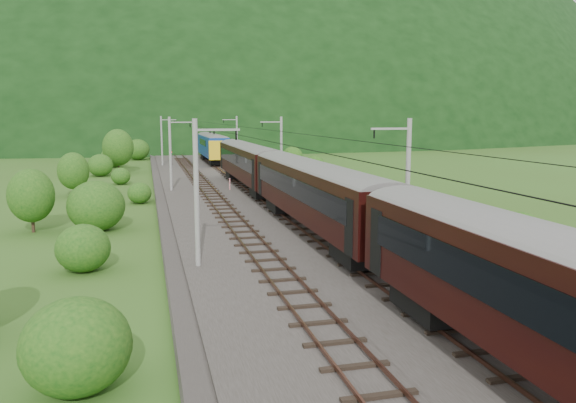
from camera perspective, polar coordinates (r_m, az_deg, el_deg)
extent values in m
plane|color=#36531A|center=(32.57, 1.91, -6.32)|extent=(600.00, 600.00, 0.00)
cube|color=#38332D|center=(41.98, -1.88, -2.67)|extent=(14.00, 220.00, 0.30)
cube|color=brown|center=(41.38, -6.11, -2.40)|extent=(0.08, 220.00, 0.15)
cube|color=brown|center=(41.60, -4.15, -2.31)|extent=(0.08, 220.00, 0.15)
cube|color=black|center=(41.51, -5.12, -2.54)|extent=(2.40, 220.00, 0.12)
cube|color=brown|center=(42.30, 0.34, -2.10)|extent=(0.08, 220.00, 0.15)
cube|color=brown|center=(42.68, 2.21, -2.01)|extent=(0.08, 220.00, 0.15)
cube|color=black|center=(42.51, 1.28, -2.23)|extent=(2.40, 220.00, 0.12)
cylinder|color=gray|center=(30.60, -9.28, 0.81)|extent=(0.28, 0.28, 8.00)
cube|color=gray|center=(30.45, -7.17, 7.24)|extent=(2.40, 0.12, 0.12)
cylinder|color=black|center=(30.60, -5.29, 6.72)|extent=(0.10, 0.10, 0.50)
cylinder|color=gray|center=(62.40, -11.87, 4.76)|extent=(0.28, 0.28, 8.00)
cube|color=gray|center=(62.32, -10.85, 7.91)|extent=(2.40, 0.12, 0.12)
cylinder|color=black|center=(62.39, -9.92, 7.66)|extent=(0.10, 0.10, 0.50)
cylinder|color=gray|center=(94.33, -12.71, 6.03)|extent=(0.28, 0.28, 8.00)
cube|color=gray|center=(94.28, -12.04, 8.12)|extent=(2.40, 0.12, 0.12)
cylinder|color=black|center=(94.33, -11.42, 7.96)|extent=(0.10, 0.10, 0.50)
cylinder|color=gray|center=(126.30, -13.13, 6.66)|extent=(0.28, 0.28, 8.00)
cube|color=gray|center=(126.26, -12.63, 8.22)|extent=(2.40, 0.12, 0.12)
cylinder|color=black|center=(126.30, -12.17, 8.10)|extent=(0.10, 0.10, 0.50)
cylinder|color=gray|center=(158.28, -13.38, 7.04)|extent=(0.28, 0.28, 8.00)
cube|color=gray|center=(158.25, -12.98, 8.28)|extent=(2.40, 0.12, 0.12)
cylinder|color=black|center=(158.28, -12.61, 8.19)|extent=(0.10, 0.10, 0.50)
cylinder|color=gray|center=(33.96, 12.05, 1.52)|extent=(0.28, 0.28, 8.00)
cube|color=gray|center=(33.20, 10.36, 7.29)|extent=(2.40, 0.12, 0.12)
cylinder|color=black|center=(32.80, 8.75, 6.79)|extent=(0.10, 0.10, 0.50)
cylinder|color=gray|center=(64.11, -0.69, 5.05)|extent=(0.28, 0.28, 8.00)
cube|color=gray|center=(63.71, -1.75, 8.08)|extent=(2.40, 0.12, 0.12)
cylinder|color=black|center=(63.51, -2.64, 7.80)|extent=(0.10, 0.10, 0.50)
cylinder|color=gray|center=(95.48, -5.21, 6.24)|extent=(0.28, 0.28, 8.00)
cube|color=gray|center=(95.21, -5.96, 8.27)|extent=(2.40, 0.12, 0.12)
cylinder|color=black|center=(95.07, -6.56, 8.08)|extent=(0.10, 0.10, 0.50)
cylinder|color=gray|center=(127.16, -7.50, 6.83)|extent=(0.28, 0.28, 8.00)
cube|color=gray|center=(126.95, -8.07, 8.35)|extent=(2.40, 0.12, 0.12)
cylinder|color=black|center=(126.85, -8.52, 8.20)|extent=(0.10, 0.10, 0.50)
cylinder|color=gray|center=(158.96, -8.87, 7.18)|extent=(0.28, 0.28, 8.00)
cube|color=gray|center=(158.80, -9.34, 8.39)|extent=(2.40, 0.12, 0.12)
cylinder|color=black|center=(158.72, -9.70, 8.27)|extent=(0.10, 0.10, 0.50)
cylinder|color=black|center=(40.73, -5.26, 6.80)|extent=(0.03, 198.00, 0.03)
cylinder|color=black|center=(41.75, 1.31, 6.89)|extent=(0.03, 198.00, 0.03)
ellipsoid|color=black|center=(290.46, -12.56, 6.91)|extent=(504.00, 360.00, 244.00)
cube|color=black|center=(15.35, 25.58, -10.45)|extent=(0.05, 21.64, 1.29)
cube|color=black|center=(23.77, 14.83, -9.69)|extent=(2.46, 3.58, 1.01)
cube|color=black|center=(38.54, 2.76, 0.97)|extent=(3.24, 24.59, 3.35)
cylinder|color=gray|center=(38.36, 2.77, 3.21)|extent=(3.24, 24.46, 3.24)
cube|color=black|center=(38.05, 0.40, 1.49)|extent=(0.05, 21.64, 1.29)
cube|color=black|center=(39.00, 5.07, 1.64)|extent=(0.05, 21.64, 1.29)
cube|color=black|center=(30.96, 7.39, -5.14)|extent=(2.46, 3.58, 1.01)
cube|color=black|center=(47.07, -0.31, -0.27)|extent=(2.46, 3.58, 1.01)
cube|color=black|center=(63.22, -4.00, 4.02)|extent=(3.24, 24.59, 3.35)
cylinder|color=gray|center=(63.11, -4.02, 5.38)|extent=(3.24, 24.46, 3.24)
cube|color=black|center=(62.91, -5.48, 4.35)|extent=(0.05, 21.64, 1.29)
cube|color=black|center=(63.49, -2.54, 4.42)|extent=(0.05, 21.64, 1.29)
cube|color=black|center=(55.05, -2.38, 1.04)|extent=(2.46, 3.58, 1.01)
cube|color=black|center=(71.87, -5.20, 2.83)|extent=(2.46, 3.58, 1.01)
cube|color=#123C94|center=(98.32, -7.71, 5.66)|extent=(3.24, 20.12, 3.35)
cylinder|color=gray|center=(98.25, -7.72, 6.54)|extent=(3.24, 20.02, 3.24)
cube|color=black|center=(98.13, -8.67, 5.87)|extent=(0.05, 17.70, 1.29)
cube|color=black|center=(98.50, -6.76, 5.92)|extent=(0.05, 17.70, 1.29)
cube|color=black|center=(91.49, -7.17, 4.07)|extent=(2.46, 3.58, 1.01)
cube|color=black|center=(105.44, -8.12, 4.67)|extent=(2.46, 3.58, 1.01)
cube|color=yellow|center=(108.12, -8.31, 5.81)|extent=(3.31, 0.50, 3.02)
cube|color=yellow|center=(88.56, -6.97, 5.19)|extent=(3.31, 0.50, 3.02)
cube|color=black|center=(101.21, -7.93, 7.04)|extent=(0.08, 1.60, 1.01)
cylinder|color=red|center=(96.94, -9.21, 4.34)|extent=(0.18, 0.18, 1.72)
cylinder|color=red|center=(62.39, -5.94, 1.79)|extent=(0.14, 0.14, 1.28)
cylinder|color=black|center=(94.72, -11.75, 4.27)|extent=(0.14, 0.14, 2.05)
sphere|color=red|center=(94.65, -11.77, 4.92)|extent=(0.25, 0.25, 0.25)
ellipsoid|color=#174B14|center=(18.81, -20.69, -13.60)|extent=(3.34, 3.34, 3.01)
ellipsoid|color=#174B14|center=(32.58, -20.11, -4.47)|extent=(2.93, 2.93, 2.63)
ellipsoid|color=#174B14|center=(43.54, -18.92, -0.43)|extent=(4.15, 4.15, 3.74)
ellipsoid|color=#174B14|center=(56.00, -14.85, 0.84)|extent=(2.28, 2.28, 2.05)
ellipsoid|color=#174B14|center=(71.99, -16.64, 2.49)|extent=(2.33, 2.33, 2.10)
ellipsoid|color=#174B14|center=(82.43, -18.52, 3.51)|extent=(3.45, 3.45, 3.10)
ellipsoid|color=#174B14|center=(95.97, -17.39, 4.33)|extent=(3.77, 3.77, 3.39)
ellipsoid|color=#174B14|center=(110.44, -15.03, 5.11)|extent=(4.40, 4.40, 3.96)
ellipsoid|color=#174B14|center=(120.26, -15.57, 4.98)|extent=(2.58, 2.58, 2.32)
cylinder|color=black|center=(44.84, -24.53, -1.27)|extent=(0.24, 0.24, 2.54)
ellipsoid|color=#174B14|center=(44.63, -24.65, 0.57)|extent=(3.27, 3.27, 3.92)
cylinder|color=black|center=(63.08, -20.91, 1.63)|extent=(0.24, 0.24, 2.51)
ellipsoid|color=#174B14|center=(62.93, -20.98, 2.93)|extent=(3.23, 3.23, 3.88)
cylinder|color=black|center=(86.56, -16.83, 3.95)|extent=(0.24, 0.24, 3.50)
ellipsoid|color=#174B14|center=(86.43, -16.89, 5.27)|extent=(4.50, 4.50, 5.40)
ellipsoid|color=#174B14|center=(38.93, 22.54, -2.87)|extent=(2.38, 2.38, 2.14)
ellipsoid|color=#174B14|center=(54.68, 7.27, 1.17)|extent=(2.90, 2.90, 2.61)
ellipsoid|color=#174B14|center=(75.48, 2.65, 3.39)|extent=(3.11, 3.11, 2.80)
ellipsoid|color=#174B14|center=(91.09, 0.45, 4.42)|extent=(3.44, 3.44, 3.10)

